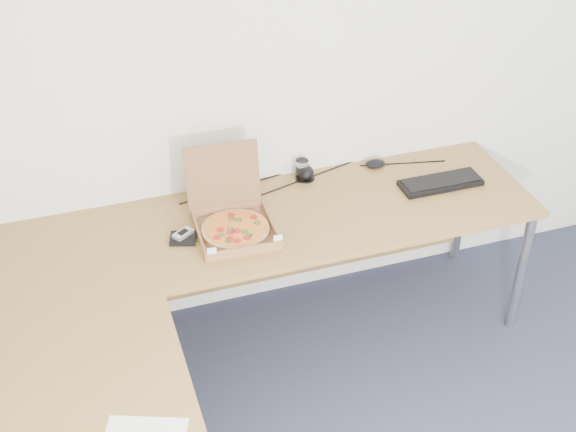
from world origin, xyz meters
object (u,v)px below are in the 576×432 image
object	(u,v)px
desk	(224,298)
drinking_glass	(302,170)
wallet	(183,238)
keyboard	(440,183)
pizza_box	(234,224)

from	to	relation	value
desk	drinking_glass	distance (m)	0.91
drinking_glass	wallet	world-z (taller)	drinking_glass
desk	drinking_glass	bearing A→B (deg)	50.64
desk	keyboard	world-z (taller)	keyboard
pizza_box	keyboard	xyz separation A→B (m)	(1.05, 0.06, -0.03)
pizza_box	drinking_glass	xyz separation A→B (m)	(0.43, 0.31, 0.01)
pizza_box	drinking_glass	world-z (taller)	pizza_box
desk	wallet	distance (m)	0.41
wallet	drinking_glass	bearing A→B (deg)	42.03
pizza_box	wallet	xyz separation A→B (m)	(-0.23, 0.01, -0.03)
wallet	desk	bearing A→B (deg)	-61.34
keyboard	wallet	bearing A→B (deg)	-177.76
pizza_box	wallet	bearing A→B (deg)	-179.79
desk	drinking_glass	size ratio (longest dim) A/B	22.49
pizza_box	desk	bearing A→B (deg)	-108.49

